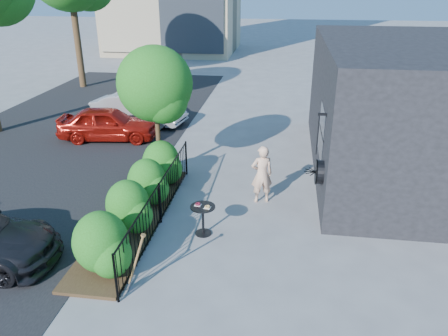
% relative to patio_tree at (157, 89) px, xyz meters
% --- Properties ---
extents(ground, '(120.00, 120.00, 0.00)m').
position_rel_patio_tree_xyz_m(ground, '(2.24, -2.76, -2.76)').
color(ground, gray).
rests_on(ground, ground).
extents(shop_building, '(6.22, 9.00, 4.00)m').
position_rel_patio_tree_xyz_m(shop_building, '(7.73, 1.74, -0.76)').
color(shop_building, black).
rests_on(shop_building, ground).
extents(fence, '(0.05, 6.05, 1.10)m').
position_rel_patio_tree_xyz_m(fence, '(0.74, -2.76, -2.20)').
color(fence, black).
rests_on(fence, ground).
extents(planting_bed, '(1.30, 6.00, 0.08)m').
position_rel_patio_tree_xyz_m(planting_bed, '(0.04, -2.76, -2.72)').
color(planting_bed, '#382616').
rests_on(planting_bed, ground).
extents(shrubs, '(1.10, 5.60, 1.24)m').
position_rel_patio_tree_xyz_m(shrubs, '(0.14, -2.66, -2.06)').
color(shrubs, '#216216').
rests_on(shrubs, ground).
extents(patio_tree, '(2.20, 2.20, 3.94)m').
position_rel_patio_tree_xyz_m(patio_tree, '(0.00, 0.00, 0.00)').
color(patio_tree, '#3F2B19').
rests_on(patio_tree, ground).
extents(street, '(9.00, 30.00, 0.01)m').
position_rel_patio_tree_xyz_m(street, '(-4.76, 0.24, -2.76)').
color(street, black).
rests_on(street, ground).
extents(cafe_table, '(0.60, 0.60, 0.80)m').
position_rel_patio_tree_xyz_m(cafe_table, '(1.90, -3.13, -2.24)').
color(cafe_table, black).
rests_on(cafe_table, ground).
extents(woman, '(0.68, 0.55, 1.63)m').
position_rel_patio_tree_xyz_m(woman, '(3.18, -1.24, -1.95)').
color(woman, beige).
rests_on(woman, ground).
extents(shovel, '(0.46, 0.17, 1.34)m').
position_rel_patio_tree_xyz_m(shovel, '(0.98, -5.36, -2.18)').
color(shovel, brown).
rests_on(shovel, ground).
extents(car_red, '(3.85, 1.94, 1.26)m').
position_rel_patio_tree_xyz_m(car_red, '(-2.93, 3.01, -2.13)').
color(car_red, '#9E140D').
rests_on(car_red, ground).
extents(car_silver, '(4.13, 1.99, 1.31)m').
position_rel_patio_tree_xyz_m(car_silver, '(-2.41, 5.09, -2.11)').
color(car_silver, '#A1A1A5').
rests_on(car_silver, ground).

